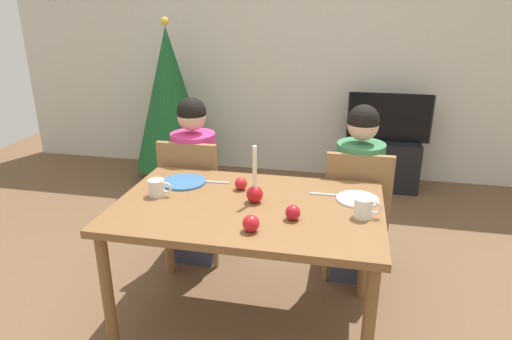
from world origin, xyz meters
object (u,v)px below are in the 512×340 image
Objects in this scene: tv_stand at (384,164)px; christmas_tree at (170,99)px; candle_centerpiece at (255,191)px; plate_right at (357,199)px; chair_left at (194,193)px; tv at (389,118)px; person_right_child at (357,197)px; chair_right at (356,207)px; plate_left at (184,182)px; apple_near_candle at (251,223)px; dining_table at (248,219)px; apple_by_left_plate at (241,184)px; apple_by_right_mug at (293,213)px; mug_left at (157,188)px; person_left_child at (195,184)px; mug_right at (364,208)px.

tv_stand is 0.40× the size of christmas_tree.
plate_right is at bearing 14.46° from candle_centerpiece.
tv reaches higher than chair_left.
person_right_child is at bearing -38.42° from christmas_tree.
chair_left is 1.10m from chair_right.
tv is (0.29, 1.69, 0.20)m from chair_right.
plate_left is (-1.01, -0.39, 0.24)m from chair_right.
chair_left is 1.11m from apple_near_candle.
christmas_tree reaches higher than tv_stand.
chair_left is 1.20m from plate_right.
plate_right is (1.00, -0.04, 0.00)m from plate_left.
dining_table is at bearing -26.37° from plate_left.
tv_stand is 2.38m from apple_by_left_plate.
plate_right is at bearing 44.08° from apple_by_right_mug.
mug_left reaches higher than apple_by_left_plate.
plate_right is at bearing -46.39° from christmas_tree.
chair_left is 6.79× the size of mug_left.
candle_centerpiece is (-0.55, -0.61, 0.25)m from person_right_child.
christmas_tree reaches higher than apple_by_right_mug.
dining_table is 0.50m from plate_left.
chair_left is at bearing 136.41° from apple_by_left_plate.
apple_near_candle is at bearing -55.93° from chair_left.
chair_right reaches higher than tv_stand.
dining_table is at bearing -50.63° from person_left_child.
apple_by_right_mug reaches higher than dining_table.
person_left_child reaches higher than apple_by_right_mug.
candle_centerpiece reaches higher than apple_by_right_mug.
chair_right is 0.50m from plate_right.
apple_by_left_plate is at bearing 136.92° from apple_by_right_mug.
mug_right is at bearing -2.64° from dining_table.
plate_right is 1.70× the size of mug_left.
dining_table reaches higher than tv_stand.
apple_near_candle reaches higher than apple_by_right_mug.
apple_by_left_plate is at bearing -147.51° from chair_right.
apple_near_candle reaches higher than apple_by_left_plate.
chair_left is 0.66m from mug_left.
mug_right is at bearing -6.28° from candle_centerpiece.
person_right_child is 14.59× the size of apple_near_candle.
plate_left is 3.23× the size of apple_near_candle.
plate_left is 1.89× the size of mug_right.
chair_right is 6.56× the size of mug_right.
plate_left is (-0.44, 0.22, 0.09)m from dining_table.
apple_by_left_plate is (-0.08, 0.19, 0.12)m from dining_table.
apple_by_left_plate is at bearing -45.73° from person_left_child.
apple_near_candle reaches higher than tv_stand.
plate_left is at bearing 175.37° from apple_by_left_plate.
tv is (1.39, 1.66, 0.14)m from person_left_child.
person_right_child reaches higher than tv_stand.
person_right_child is 0.86m from apple_by_right_mug.
mug_right is at bearing -96.65° from tv_stand.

